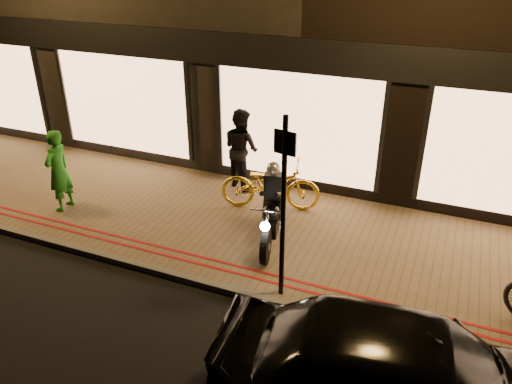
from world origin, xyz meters
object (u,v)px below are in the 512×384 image
(sign_post, at_px, (283,202))
(person_green, at_px, (58,171))
(bicycle_gold, at_px, (270,185))
(parked_car, at_px, (409,381))
(motorcycle, at_px, (272,213))

(sign_post, xyz_separation_m, person_green, (-5.25, 0.91, -0.80))
(sign_post, bearing_deg, bicycle_gold, 114.84)
(bicycle_gold, relative_size, parked_car, 0.46)
(sign_post, distance_m, bicycle_gold, 3.11)
(sign_post, xyz_separation_m, bicycle_gold, (-1.22, 2.63, -1.13))
(motorcycle, bearing_deg, person_green, 173.71)
(motorcycle, height_order, sign_post, sign_post)
(person_green, distance_m, parked_car, 7.86)
(sign_post, height_order, parked_car, sign_post)
(bicycle_gold, height_order, parked_car, parked_car)
(motorcycle, bearing_deg, bicycle_gold, 100.26)
(motorcycle, distance_m, parked_car, 4.23)
(person_green, xyz_separation_m, parked_car, (7.41, -2.63, -0.22))
(bicycle_gold, bearing_deg, motorcycle, -173.25)
(bicycle_gold, bearing_deg, person_green, 97.19)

